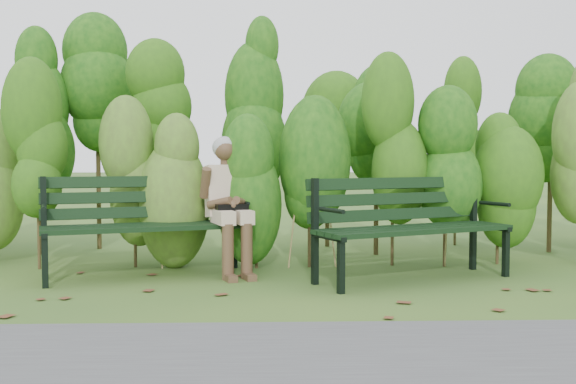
{
  "coord_description": "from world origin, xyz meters",
  "views": [
    {
      "loc": [
        -0.17,
        -5.02,
        1.03
      ],
      "look_at": [
        0.0,
        0.35,
        0.75
      ],
      "focal_mm": 42.0,
      "sensor_mm": 36.0,
      "label": 1
    }
  ],
  "objects": [
    {
      "name": "ground",
      "position": [
        0.0,
        0.0,
        0.0
      ],
      "size": [
        80.0,
        80.0,
        0.0
      ],
      "primitive_type": "plane",
      "color": "#335424"
    },
    {
      "name": "hedge_band",
      "position": [
        0.0,
        1.86,
        1.26
      ],
      "size": [
        11.04,
        1.67,
        2.42
      ],
      "color": "#47381E",
      "rests_on": "ground"
    },
    {
      "name": "leaf_litter",
      "position": [
        0.52,
        -0.2,
        0.0
      ],
      "size": [
        5.32,
        2.13,
        0.01
      ],
      "color": "brown",
      "rests_on": "ground"
    },
    {
      "name": "bench_left",
      "position": [
        -1.22,
        0.83,
        0.51
      ],
      "size": [
        1.82,
        1.09,
        0.87
      ],
      "color": "black",
      "rests_on": "ground"
    },
    {
      "name": "bench_right",
      "position": [
        1.01,
        0.59,
        0.51
      ],
      "size": [
        1.8,
        1.22,
        0.86
      ],
      "color": "black",
      "rests_on": "ground"
    },
    {
      "name": "seated_woman",
      "position": [
        -0.51,
        0.88,
        0.69
      ],
      "size": [
        0.52,
        0.74,
        1.21
      ],
      "color": "beige",
      "rests_on": "ground"
    }
  ]
}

